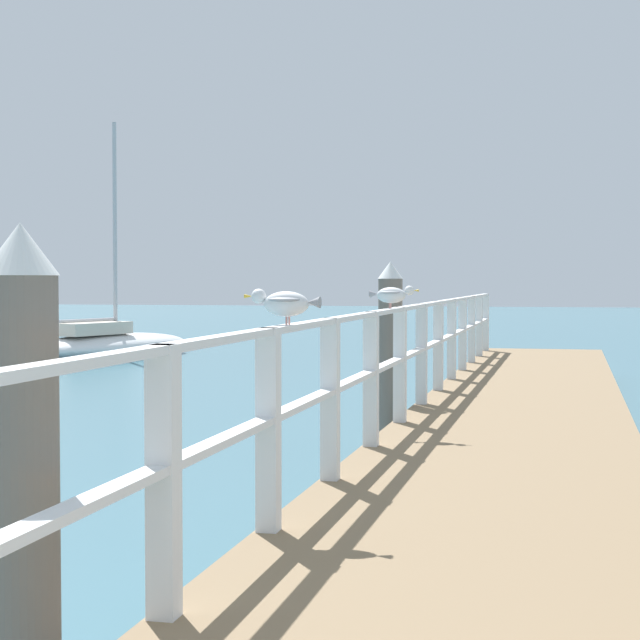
{
  "coord_description": "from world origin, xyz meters",
  "views": [
    {
      "loc": [
        0.54,
        -0.2,
        1.94
      ],
      "look_at": [
        -1.72,
        9.57,
        1.57
      ],
      "focal_mm": 60.65,
      "sensor_mm": 36.0,
      "label": 1
    }
  ],
  "objects": [
    {
      "name": "seagull_foreground",
      "position": [
        -1.11,
        6.0,
        1.81
      ],
      "size": [
        0.48,
        0.19,
        0.21
      ],
      "rotation": [
        0.0,
        0.0,
        1.49
      ],
      "color": "white",
      "rests_on": "pier_railing"
    },
    {
      "name": "pier_railing",
      "position": [
        -1.1,
        11.21,
        1.23
      ],
      "size": [
        0.12,
        20.94,
        1.15
      ],
      "color": "white",
      "rests_on": "pier_deck"
    },
    {
      "name": "boat_1",
      "position": [
        -10.66,
        24.64,
        0.37
      ],
      "size": [
        3.46,
        5.99,
        5.88
      ],
      "rotation": [
        0.0,
        0.0,
        -0.3
      ],
      "color": "white",
      "rests_on": "ground_plane"
    },
    {
      "name": "dock_piling_far",
      "position": [
        -1.48,
        12.13,
        1.09
      ],
      "size": [
        0.29,
        0.29,
        2.16
      ],
      "color": "#6B6056",
      "rests_on": "ground_plane"
    },
    {
      "name": "seagull_background",
      "position": [
        -1.09,
        9.86,
        1.81
      ],
      "size": [
        0.48,
        0.2,
        0.21
      ],
      "rotation": [
        0.0,
        0.0,
        4.62
      ],
      "color": "white",
      "rests_on": "pier_railing"
    },
    {
      "name": "pier_deck",
      "position": [
        0.0,
        11.21,
        0.27
      ],
      "size": [
        2.36,
        22.42,
        0.53
      ],
      "primitive_type": "cube",
      "color": "#846B4C",
      "rests_on": "ground_plane"
    },
    {
      "name": "dock_piling_near",
      "position": [
        -1.48,
        3.52,
        1.09
      ],
      "size": [
        0.29,
        0.29,
        2.16
      ],
      "color": "#6B6056",
      "rests_on": "ground_plane"
    }
  ]
}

